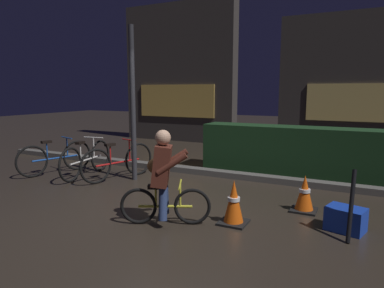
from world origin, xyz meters
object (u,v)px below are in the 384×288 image
parked_bike_left_mid (86,159)px  traffic_cone_near (234,203)px  parked_bike_center_left (118,162)px  traffic_cone_far (305,194)px  parked_bike_leftmost (55,158)px  cyclist (163,177)px  blue_crate (346,219)px  street_post (133,105)px  closed_umbrella (351,206)px

parked_bike_left_mid → traffic_cone_near: (3.58, -1.09, -0.07)m
parked_bike_center_left → traffic_cone_far: parked_bike_center_left is taller
parked_bike_leftmost → cyclist: cyclist is taller
parked_bike_center_left → blue_crate: parked_bike_center_left is taller
parked_bike_leftmost → traffic_cone_near: 4.44m
traffic_cone_near → blue_crate: bearing=16.7°
parked_bike_left_mid → traffic_cone_near: bearing=-115.2°
parked_bike_center_left → traffic_cone_far: bearing=-77.2°
traffic_cone_near → street_post: bearing=152.8°
street_post → closed_umbrella: size_ratio=3.47×
blue_crate → cyclist: (-2.16, -0.81, 0.48)m
parked_bike_left_mid → closed_umbrella: bearing=-109.0°
parked_bike_center_left → cyclist: 2.59m
parked_bike_left_mid → parked_bike_leftmost: bearing=90.5°
parked_bike_left_mid → parked_bike_center_left: (0.74, 0.10, -0.00)m
traffic_cone_near → blue_crate: traffic_cone_near is taller
street_post → parked_bike_center_left: size_ratio=1.84×
parked_bike_left_mid → traffic_cone_near: 3.75m
parked_bike_leftmost → traffic_cone_far: size_ratio=2.93×
parked_bike_leftmost → closed_umbrella: bearing=-80.6°
parked_bike_leftmost → closed_umbrella: (5.72, -0.83, 0.07)m
blue_crate → street_post: bearing=166.9°
traffic_cone_near → parked_bike_left_mid: bearing=163.0°
traffic_cone_far → parked_bike_center_left: bearing=175.6°
cyclist → parked_bike_left_mid: bearing=126.1°
traffic_cone_near → traffic_cone_far: bearing=50.6°
street_post → parked_bike_center_left: street_post is taller
street_post → parked_bike_leftmost: (-1.80, -0.32, -1.13)m
parked_bike_leftmost → traffic_cone_far: bearing=-73.1°
parked_bike_left_mid → parked_bike_center_left: size_ratio=1.04×
closed_umbrella → parked_bike_leftmost: bearing=84.6°
parked_bike_center_left → cyclist: size_ratio=1.29×
traffic_cone_near → traffic_cone_far: traffic_cone_near is taller
parked_bike_left_mid → cyclist: 3.15m
traffic_cone_far → blue_crate: traffic_cone_far is taller
parked_bike_leftmost → traffic_cone_far: 5.08m
parked_bike_center_left → closed_umbrella: size_ratio=1.89×
parked_bike_center_left → traffic_cone_near: parked_bike_center_left is taller
parked_bike_leftmost → parked_bike_left_mid: parked_bike_left_mid is taller
street_post → closed_umbrella: 4.22m
parked_bike_left_mid → cyclist: size_ratio=1.35×
traffic_cone_near → closed_umbrella: bearing=6.2°
parked_bike_leftmost → traffic_cone_far: parked_bike_leftmost is taller
parked_bike_left_mid → street_post: bearing=-87.2°
street_post → parked_bike_left_mid: size_ratio=1.76×
parked_bike_left_mid → traffic_cone_far: (4.33, -0.18, -0.10)m
parked_bike_left_mid → traffic_cone_far: 4.34m
parked_bike_leftmost → traffic_cone_near: size_ratio=2.67×
traffic_cone_far → closed_umbrella: size_ratio=0.63×
closed_umbrella → traffic_cone_near: bearing=99.1°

